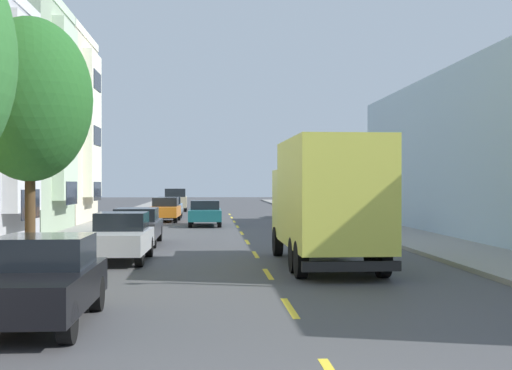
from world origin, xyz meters
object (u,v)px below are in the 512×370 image
Objects in this scene: parked_sedan_charcoal at (136,226)px; parked_wagon_white at (333,217)px; parked_sedan_forest at (295,207)px; parked_hatchback_orange at (165,210)px; parked_hatchback_red at (317,212)px; street_tree_second at (30,100)px; moving_teal_sedan at (205,213)px; delivery_box_truck at (326,197)px; parked_sedan_sky at (169,207)px; parked_hatchback_black at (40,281)px; parked_suv_champagne at (175,200)px; parked_hatchback_silver at (120,237)px.

parked_wagon_white reaches higher than parked_sedan_charcoal.
parked_hatchback_orange reaches higher than parked_sedan_forest.
parked_hatchback_red is 0.84× the size of parked_wagon_white.
street_tree_second is 9.51m from parked_sedan_charcoal.
parked_sedan_charcoal and parked_sedan_forest have the same top height.
street_tree_second is 1.51× the size of parked_sedan_charcoal.
parked_sedan_charcoal is at bearing -102.63° from moving_teal_sedan.
delivery_box_truck reaches higher than parked_sedan_sky.
parked_hatchback_black is (1.95, -7.04, -3.93)m from street_tree_second.
parked_hatchback_red is at bearing -4.72° from moving_teal_sedan.
moving_teal_sedan is at bearing 77.37° from parked_sedan_charcoal.
parked_hatchback_red is at bearing 61.01° from street_tree_second.
parked_wagon_white is (8.79, 20.74, 0.05)m from parked_hatchback_black.
street_tree_second is 1.43× the size of parked_wagon_white.
delivery_box_truck is 28.04m from parked_sedan_forest.
parked_sedan_charcoal is 1.11× the size of parked_hatchback_orange.
parked_hatchback_orange is 0.90× the size of moving_teal_sedan.
parked_suv_champagne is at bearing 98.89° from delivery_box_truck.
parked_sedan_forest is (8.71, 26.02, -0.01)m from parked_hatchback_silver.
parked_wagon_white is 1.05× the size of moving_teal_sedan.
parked_suv_champagne is 28.53m from parked_wagon_white.
delivery_box_truck reaches higher than parked_hatchback_black.
parked_hatchback_silver is at bearing 162.98° from delivery_box_truck.
parked_wagon_white is (8.77, 5.27, 0.05)m from parked_sedan_charcoal.
parked_hatchback_black and parked_hatchback_silver have the same top height.
parked_sedan_charcoal is 14.35m from parked_hatchback_red.
parked_hatchback_silver is 38.26m from parked_suv_champagne.
parked_hatchback_red is 0.88× the size of parked_sedan_sky.
parked_suv_champagne is at bearing 107.99° from parked_wagon_white.
parked_hatchback_orange is at bearing 90.03° from parked_hatchback_silver.
delivery_box_truck is at bearing -17.02° from parked_hatchback_silver.
parked_suv_champagne is 1.20× the size of parked_hatchback_orange.
parked_suv_champagne reaches higher than parked_sedan_forest.
parked_sedan_sky is 0.96× the size of parked_wagon_white.
parked_sedan_charcoal is 16.14m from parked_hatchback_orange.
parked_hatchback_silver is 17.79m from moving_teal_sedan.
parked_sedan_charcoal is 0.95× the size of parked_wagon_white.
parked_wagon_white reaches higher than parked_sedan_sky.
moving_teal_sedan is (2.52, 17.61, -0.01)m from parked_hatchback_silver.
parked_hatchback_orange is (-0.01, 22.00, 0.00)m from parked_hatchback_silver.
delivery_box_truck is 1.68× the size of parked_sedan_sky.
parked_suv_champagne is (-0.02, 47.88, 0.23)m from parked_hatchback_black.
parked_sedan_charcoal is at bearing -90.37° from parked_hatchback_orange.
parked_hatchback_black reaches higher than parked_sedan_forest.
parked_hatchback_black is 9.62m from parked_hatchback_silver.
parked_hatchback_silver is at bearing 89.18° from parked_hatchback_black.
moving_teal_sedan is at bearing 100.48° from delivery_box_truck.
parked_sedan_charcoal is 10.24m from parked_wagon_white.
parked_sedan_forest is at bearing -9.45° from parked_sedan_sky.
delivery_box_truck is 13.30m from parked_wagon_white.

